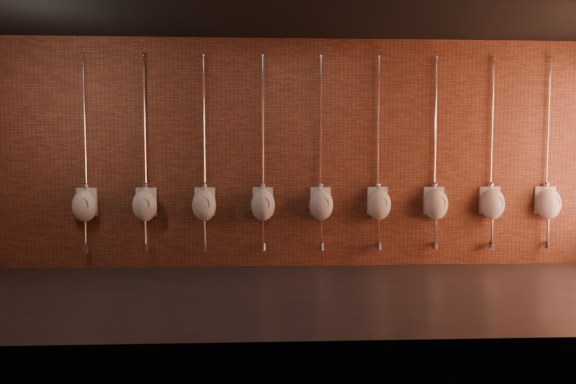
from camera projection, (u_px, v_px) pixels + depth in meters
name	position (u px, v px, depth m)	size (l,w,h in m)	color
ground	(310.00, 294.00, 5.84)	(8.50, 8.50, 0.00)	black
room_shell	(311.00, 116.00, 5.70)	(8.54, 3.04, 3.22)	black
urinal_0	(85.00, 204.00, 7.03)	(0.36, 0.32, 2.71)	white
urinal_1	(145.00, 204.00, 7.06)	(0.36, 0.32, 2.71)	white
urinal_2	(204.00, 204.00, 7.10)	(0.36, 0.32, 2.71)	white
urinal_3	(263.00, 204.00, 7.13)	(0.36, 0.32, 2.71)	white
urinal_4	(321.00, 203.00, 7.17)	(0.36, 0.32, 2.71)	white
urinal_5	(379.00, 203.00, 7.21)	(0.36, 0.32, 2.71)	white
urinal_6	(436.00, 203.00, 7.24)	(0.36, 0.32, 2.71)	white
urinal_7	(492.00, 203.00, 7.28)	(0.36, 0.32, 2.71)	white
urinal_8	(548.00, 203.00, 7.31)	(0.36, 0.32, 2.71)	white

